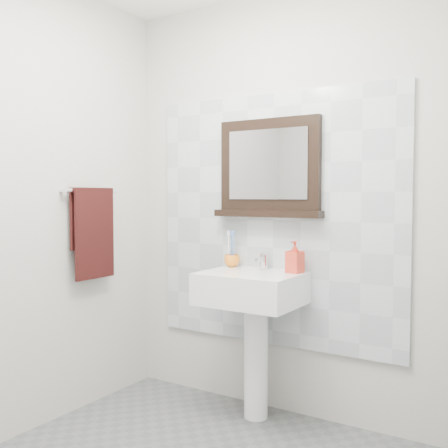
# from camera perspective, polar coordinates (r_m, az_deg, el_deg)

# --- Properties ---
(back_wall) EXTENTS (2.00, 0.01, 2.50)m
(back_wall) POSITION_cam_1_polar(r_m,az_deg,el_deg) (3.15, 5.56, 2.26)
(back_wall) COLOR #BAB7B1
(back_wall) RESTS_ON ground
(left_wall) EXTENTS (0.01, 2.20, 2.50)m
(left_wall) POSITION_cam_1_polar(r_m,az_deg,el_deg) (2.97, -22.36, 1.99)
(left_wall) COLOR #BAB7B1
(left_wall) RESTS_ON ground
(right_wall) EXTENTS (0.01, 2.20, 2.50)m
(right_wall) POSITION_cam_1_polar(r_m,az_deg,el_deg) (1.77, 18.54, 1.49)
(right_wall) COLOR #BAB7B1
(right_wall) RESTS_ON ground
(splashback) EXTENTS (1.60, 0.02, 1.50)m
(splashback) POSITION_cam_1_polar(r_m,az_deg,el_deg) (3.15, 5.45, 0.44)
(splashback) COLOR #B6C0C5
(splashback) RESTS_ON back_wall
(pedestal_sink) EXTENTS (0.55, 0.44, 0.96)m
(pedestal_sink) POSITION_cam_1_polar(r_m,az_deg,el_deg) (3.03, 3.09, -8.70)
(pedestal_sink) COLOR white
(pedestal_sink) RESTS_ON ground
(toothbrush_cup) EXTENTS (0.10, 0.10, 0.07)m
(toothbrush_cup) POSITION_cam_1_polar(r_m,az_deg,el_deg) (3.21, 0.87, -4.02)
(toothbrush_cup) COLOR orange
(toothbrush_cup) RESTS_ON pedestal_sink
(toothbrushes) EXTENTS (0.05, 0.04, 0.21)m
(toothbrushes) POSITION_cam_1_polar(r_m,az_deg,el_deg) (3.21, 0.85, -2.49)
(toothbrushes) COLOR white
(toothbrushes) RESTS_ON toothbrush_cup
(soap_dispenser) EXTENTS (0.09, 0.10, 0.18)m
(soap_dispenser) POSITION_cam_1_polar(r_m,az_deg,el_deg) (2.99, 7.72, -3.56)
(soap_dispenser) COLOR red
(soap_dispenser) RESTS_ON pedestal_sink
(framed_mirror) EXTENTS (0.68, 0.11, 0.58)m
(framed_mirror) POSITION_cam_1_polar(r_m,az_deg,el_deg) (3.13, 4.95, 5.84)
(framed_mirror) COLOR black
(framed_mirror) RESTS_ON back_wall
(towel_bar) EXTENTS (0.07, 0.40, 0.03)m
(towel_bar) POSITION_cam_1_polar(r_m,az_deg,el_deg) (3.26, -14.23, 3.50)
(towel_bar) COLOR silver
(towel_bar) RESTS_ON left_wall
(hand_towel) EXTENTS (0.06, 0.30, 0.55)m
(hand_towel) POSITION_cam_1_polar(r_m,az_deg,el_deg) (3.26, -14.10, -0.19)
(hand_towel) COLOR black
(hand_towel) RESTS_ON towel_bar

